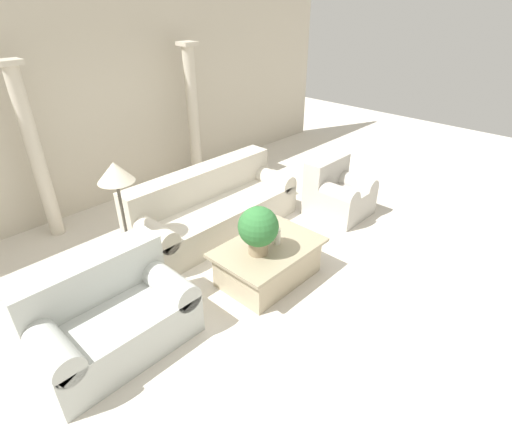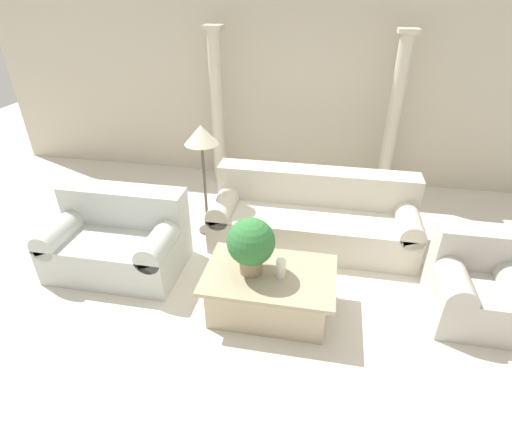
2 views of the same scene
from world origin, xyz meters
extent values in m
plane|color=silver|center=(0.00, 0.00, 0.00)|extent=(16.00, 16.00, 0.00)
cube|color=beige|center=(0.00, 2.96, 1.60)|extent=(10.00, 0.06, 3.20)
cube|color=beige|center=(0.39, 0.94, 0.22)|extent=(2.46, 0.93, 0.45)
cube|color=beige|center=(0.39, 1.24, 0.66)|extent=(2.46, 0.32, 0.42)
cylinder|color=beige|center=(-0.70, 0.94, 0.48)|extent=(0.28, 0.93, 0.28)
cylinder|color=beige|center=(1.48, 0.94, 0.48)|extent=(0.28, 0.93, 0.28)
cube|color=#BABDB7|center=(-1.73, 0.02, 0.22)|extent=(1.43, 0.93, 0.45)
cube|color=#BABDB7|center=(-1.73, 0.32, 0.66)|extent=(1.43, 0.32, 0.42)
cylinder|color=#BABDB7|center=(-2.31, 0.02, 0.48)|extent=(0.28, 0.93, 0.28)
cylinder|color=#BABDB7|center=(-1.15, 0.02, 0.48)|extent=(0.28, 0.93, 0.28)
cube|color=tan|center=(0.06, -0.35, 0.21)|extent=(1.10, 0.73, 0.42)
cube|color=tan|center=(0.06, -0.35, 0.44)|extent=(1.25, 0.83, 0.04)
cylinder|color=#937F60|center=(-0.12, -0.35, 0.54)|extent=(0.22, 0.22, 0.15)
sphere|color=#2D6B33|center=(-0.12, -0.35, 0.80)|extent=(0.45, 0.45, 0.45)
cylinder|color=silver|center=(0.17, -0.37, 0.56)|extent=(0.09, 0.09, 0.19)
cylinder|color=#4C473D|center=(-0.97, 0.97, 0.01)|extent=(0.23, 0.23, 0.03)
cylinder|color=#4C473D|center=(-0.97, 0.97, 0.62)|extent=(0.04, 0.04, 1.17)
cone|color=beige|center=(-0.97, 0.97, 1.31)|extent=(0.40, 0.40, 0.22)
cylinder|color=beige|center=(-1.23, 2.55, 1.13)|extent=(0.19, 0.19, 2.26)
cube|color=beige|center=(-1.23, 2.55, 2.29)|extent=(0.26, 0.26, 0.06)
cylinder|color=beige|center=(1.35, 2.55, 1.13)|extent=(0.19, 0.19, 2.26)
cube|color=beige|center=(1.35, 2.55, 2.29)|extent=(0.26, 0.26, 0.06)
cube|color=#B7B2A8|center=(2.02, -0.05, 0.22)|extent=(0.81, 0.83, 0.44)
cube|color=#B7B2A8|center=(2.02, 0.22, 0.64)|extent=(0.81, 0.29, 0.40)
cylinder|color=#B7B2A8|center=(1.76, -0.05, 0.45)|extent=(0.28, 0.83, 0.28)
cylinder|color=#B7B2A8|center=(2.28, -0.05, 0.45)|extent=(0.28, 0.83, 0.28)
camera|label=1|loc=(-2.82, -2.88, 3.00)|focal=28.00mm
camera|label=2|loc=(0.49, -3.31, 2.83)|focal=28.00mm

